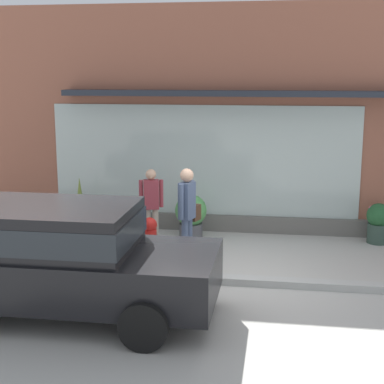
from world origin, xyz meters
TOP-DOWN VIEW (x-y plane):
  - ground_plane at (0.00, 0.00)m, footprint 60.00×60.00m
  - curb_strip at (0.00, -0.20)m, footprint 14.00×0.24m
  - storefront at (-0.01, 3.19)m, footprint 14.00×0.81m
  - fire_hydrant at (-1.30, 0.68)m, footprint 0.44×0.41m
  - pedestrian_with_handbag at (-0.58, 0.58)m, footprint 0.35×0.61m
  - pedestrian_passerby at (-1.47, 1.64)m, footprint 0.46×0.27m
  - parked_car_black at (-2.01, -1.80)m, footprint 4.24×1.97m
  - potted_plant_doorstep at (-4.64, 2.55)m, footprint 0.28×0.28m
  - potted_plant_window_left at (2.99, 2.54)m, footprint 0.49×0.49m
  - potted_plant_trailing_edge at (-3.21, 2.41)m, footprint 0.26×0.26m
  - potted_plant_window_right at (-0.78, 2.24)m, footprint 0.65×0.65m

SIDE VIEW (x-z plane):
  - ground_plane at x=0.00m, z-range 0.00..0.00m
  - curb_strip at x=0.00m, z-range 0.00..0.12m
  - potted_plant_doorstep at x=-4.64m, z-range 0.02..0.61m
  - fire_hydrant at x=-1.30m, z-range -0.01..0.82m
  - potted_plant_window_left at x=2.99m, z-range 0.03..0.84m
  - potted_plant_window_right at x=-0.78m, z-range 0.05..0.98m
  - potted_plant_trailing_edge at x=-3.21m, z-range -0.03..1.17m
  - pedestrian_passerby at x=-1.47m, z-range 0.12..1.67m
  - parked_car_black at x=-2.01m, z-range 0.10..1.69m
  - pedestrian_with_handbag at x=-0.58m, z-range 0.15..1.91m
  - storefront at x=-0.01m, z-range -0.05..4.73m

